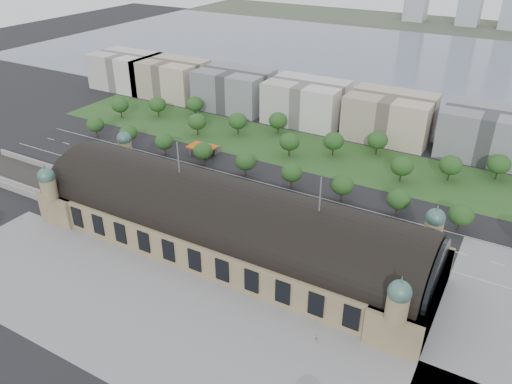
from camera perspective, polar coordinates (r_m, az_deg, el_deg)
The scene contains 52 objects.
ground at distance 185.95m, azimuth -3.25°, elevation -6.19°, with size 900.00×900.00×0.00m, color black.
station at distance 180.28m, azimuth -3.34°, elevation -3.51°, with size 150.00×48.40×44.30m.
track_cutting at distance 254.18m, azimuth -24.91°, elevation 1.32°, with size 70.00×24.00×3.10m.
plaza_south at distance 154.08m, azimuth -9.15°, elevation -15.34°, with size 190.00×48.00×0.12m, color gray.
road_slab at distance 222.40m, azimuth -2.31°, elevation 0.14°, with size 260.00×26.00×0.10m, color black.
grass_belt at distance 263.85m, azimuth 4.95°, elevation 4.84°, with size 300.00×45.00×0.10m, color #285421.
petrol_station at distance 258.54m, azimuth -5.54°, elevation 5.01°, with size 14.00×13.00×5.05m.
lake at distance 446.19m, azimuth 18.47°, elevation 13.49°, with size 700.00×320.00×0.08m, color slate.
far_shore at distance 639.61m, azimuth 22.78°, elevation 17.03°, with size 700.00×120.00×0.14m, color #44513D.
office_0 at distance 375.97m, azimuth -14.56°, elevation 13.28°, with size 45.00×32.00×24.00m, color silver.
office_1 at distance 350.11m, azimuth -9.65°, elevation 12.68°, with size 45.00×32.00×24.00m, color #C2B199.
office_2 at distance 321.88m, azimuth -2.52°, elevation 11.64°, with size 45.00×32.00×24.00m, color gray.
office_3 at distance 299.39m, azimuth 5.75°, elevation 10.20°, with size 45.00×32.00×24.00m, color silver.
office_4 at distance 284.01m, azimuth 15.04°, elevation 8.32°, with size 45.00×32.00×24.00m, color #C2B199.
office_5 at distance 276.93m, azimuth 24.99°, elevation 6.05°, with size 45.00×32.00×24.00m, color gray.
tree_row_0 at distance 289.93m, azimuth -17.89°, elevation 7.36°, with size 9.60×9.60×11.52m.
tree_row_1 at distance 273.51m, azimuth -14.38°, elevation 6.59°, with size 9.60×9.60×11.52m.
tree_row_2 at distance 258.29m, azimuth -10.46°, elevation 5.71°, with size 9.60×9.60×11.52m.
tree_row_3 at distance 244.47m, azimuth -6.08°, elevation 4.69°, with size 9.60×9.60×11.52m.
tree_row_4 at distance 232.32m, azimuth -1.23°, elevation 3.52°, with size 9.60×9.60×11.52m.
tree_row_5 at distance 222.10m, azimuth 4.09°, elevation 2.20°, with size 9.60×9.60×11.52m.
tree_row_6 at distance 214.10m, azimuth 9.87°, elevation 0.76°, with size 9.60×9.60×11.52m.
tree_row_7 at distance 208.57m, azimuth 16.01°, elevation -0.80°, with size 9.60×9.60×11.52m.
tree_row_8 at distance 205.70m, azimuth 22.41°, elevation -2.40°, with size 9.60×9.60×11.52m.
tree_belt_0 at distance 315.96m, azimuth -15.28°, elevation 9.57°, with size 10.40×10.40×12.48m.
tree_belt_1 at distance 311.80m, azimuth -11.19°, elevation 9.79°, with size 10.40×10.40×12.48m.
tree_belt_2 at distance 309.22m, azimuth -7.02°, elevation 9.96°, with size 10.40×10.40×12.48m.
tree_belt_3 at distance 280.37m, azimuth -6.75°, elevation 7.99°, with size 10.40×10.40×12.48m.
tree_belt_4 at distance 279.57m, azimuth -2.11°, elevation 8.11°, with size 10.40×10.40×12.48m.
tree_belt_5 at distance 280.57m, azimuth 2.53°, elevation 8.18°, with size 10.40×10.40×12.48m.
tree_belt_6 at distance 252.73m, azimuth 3.84°, elevation 5.77°, with size 10.40×10.40×12.48m.
tree_belt_7 at distance 256.11m, azimuth 8.87°, elevation 5.80°, with size 10.40×10.40×12.48m.
tree_belt_8 at distance 261.38m, azimuth 13.74°, elevation 5.78°, with size 10.40×10.40×12.48m.
tree_belt_9 at distance 235.89m, azimuth 16.35°, elevation 2.87°, with size 10.40×10.40×12.48m.
tree_belt_10 at distance 243.98m, azimuth 21.37°, elevation 2.89°, with size 10.40×10.40×12.48m.
tree_belt_11 at distance 253.81m, azimuth 26.03°, elevation 2.88°, with size 10.40×10.40×12.48m.
traffic_car_0 at distance 274.77m, azimuth -18.51°, elevation 4.57°, with size 1.71×4.25×1.45m, color silver.
traffic_car_1 at distance 269.06m, azimuth -15.95°, elevation 4.44°, with size 1.45×4.15×1.37m, color gray.
traffic_car_2 at distance 241.46m, azimuth -11.43°, elevation 2.20°, with size 2.68×5.81×1.61m, color black.
traffic_car_4 at distance 203.59m, azimuth 2.09°, elevation -2.51°, with size 1.87×4.66×1.59m, color #181844.
traffic_car_5 at distance 206.02m, azimuth 14.18°, elevation -3.08°, with size 1.57×4.49×1.48m, color #575A5F.
parked_car_0 at distance 244.79m, azimuth -15.59°, elevation 2.03°, with size 1.48×4.24×1.40m, color black.
parked_car_1 at distance 242.39m, azimuth -14.71°, elevation 1.90°, with size 2.52×5.47×1.52m, color maroon.
parked_car_2 at distance 236.75m, azimuth -12.90°, elevation 1.48°, with size 2.29×5.63×1.63m, color #16223F.
parked_car_3 at distance 218.98m, azimuth -6.90°, elevation -0.30°, with size 1.94×4.83×1.64m, color slate.
parked_car_4 at distance 232.10m, azimuth -12.92°, elevation 0.90°, with size 1.70×4.87×1.60m, color silver.
parked_car_5 at distance 225.14m, azimuth -10.60°, elevation 0.21°, with size 2.25×4.88×1.36m, color gray.
parked_car_6 at distance 209.93m, azimuth -4.15°, elevation -1.53°, with size 2.26×5.56×1.61m, color black.
bus_west at distance 212.68m, azimuth -1.72°, elevation -0.71°, with size 3.12×13.33×3.71m, color red.
bus_mid at distance 209.55m, azimuth 0.72°, elevation -1.20°, with size 3.00×12.82×3.57m, color beige.
bus_east at distance 198.91m, azimuth 8.20°, elevation -3.28°, with size 3.12×13.34×3.71m, color silver.
pedestrian_0 at distance 149.06m, azimuth 6.90°, elevation -16.50°, with size 0.90×0.52×1.85m, color gray.
Camera 1 is at (84.71, -127.02, 106.14)m, focal length 35.00 mm.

